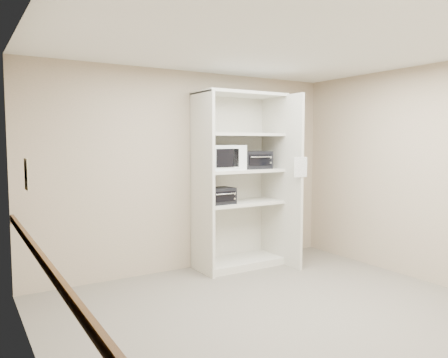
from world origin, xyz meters
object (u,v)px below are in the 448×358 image
shelving_unit (242,186)px  toaster_oven_lower (219,196)px  microwave (221,157)px  toaster_oven_upper (254,160)px

shelving_unit → toaster_oven_lower: 0.43m
microwave → toaster_oven_lower: size_ratio=1.43×
toaster_oven_upper → toaster_oven_lower: bearing=-170.6°
microwave → toaster_oven_upper: 0.53m
toaster_oven_upper → toaster_oven_lower: (-0.62, -0.06, -0.47)m
shelving_unit → toaster_oven_lower: size_ratio=6.17×
microwave → toaster_oven_upper: size_ratio=1.29×
shelving_unit → microwave: size_ratio=4.32×
shelving_unit → microwave: 0.53m
toaster_oven_lower → shelving_unit: bearing=5.9°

